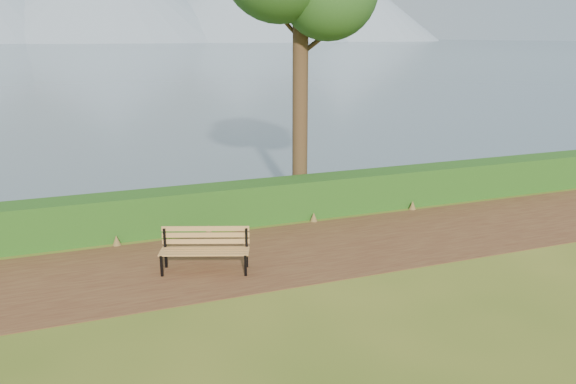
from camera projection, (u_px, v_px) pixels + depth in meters
name	position (u px, v px, depth m)	size (l,w,h in m)	color
ground	(282.00, 259.00, 11.82)	(140.00, 140.00, 0.00)	#455F1B
path	(277.00, 254.00, 12.09)	(40.00, 3.40, 0.01)	#4F291B
hedge	(246.00, 203.00, 14.03)	(32.00, 0.85, 1.00)	#1F4915
water	(81.00, 46.00, 246.40)	(700.00, 510.00, 0.00)	#42596A
bench	(205.00, 246.00, 11.15)	(1.82, 1.07, 0.88)	black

